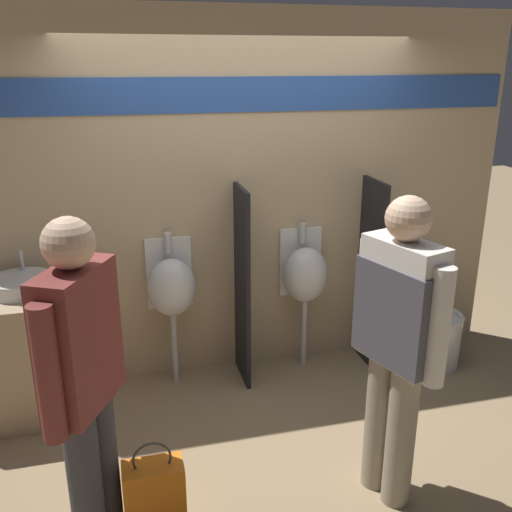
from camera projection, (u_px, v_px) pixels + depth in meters
ground_plane at (262, 400)px, 4.14m from camera, size 16.00×16.00×0.00m
display_wall at (242, 198)px, 4.25m from camera, size 4.20×0.07×2.70m
sink_counter at (22, 355)px, 3.87m from camera, size 0.87×0.60×0.88m
sink_basin at (21, 284)px, 3.78m from camera, size 0.42×0.42×0.24m
cell_phone at (53, 298)px, 3.67m from camera, size 0.07×0.14×0.01m
divider_near_counter at (242, 287)px, 4.22m from camera, size 0.03×0.41×1.50m
divider_mid at (370, 274)px, 4.46m from camera, size 0.03×0.41×1.50m
urinal_near_counter at (171, 287)px, 4.16m from camera, size 0.35×0.29×1.16m
urinal_far at (305, 275)px, 4.40m from camera, size 0.35×0.29×1.16m
toilet at (431, 325)px, 4.62m from camera, size 0.42×0.59×0.92m
person_in_vest at (398, 333)px, 2.95m from camera, size 0.35×0.58×1.73m
person_with_lanyard at (84, 382)px, 2.59m from camera, size 0.37×0.55×1.73m
shopping_bag at (155, 500)px, 2.90m from camera, size 0.30×0.17×0.57m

